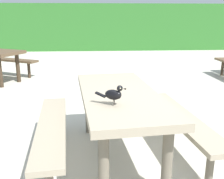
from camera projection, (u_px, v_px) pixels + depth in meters
name	position (u px, v px, depth m)	size (l,w,h in m)	color
ground_plane	(156.00, 160.00, 2.80)	(60.00, 60.00, 0.00)	beige
hedge_wall	(108.00, 27.00, 12.22)	(28.00, 1.76, 2.03)	#2D6B28
picnic_table_foreground	(119.00, 109.00, 2.73)	(1.85, 1.87, 0.74)	gray
bird_grackle	(114.00, 94.00, 2.25)	(0.27, 0.15, 0.18)	black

